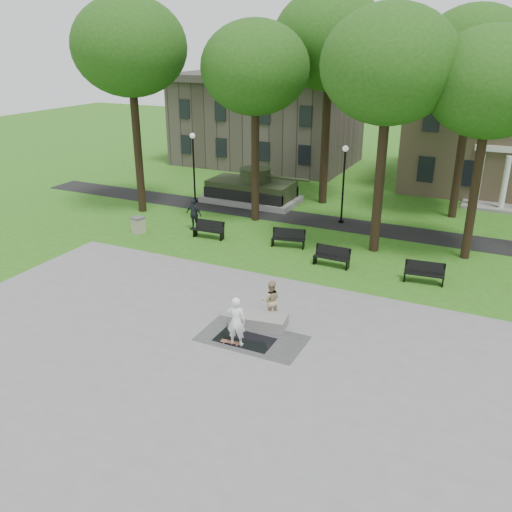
{
  "coord_description": "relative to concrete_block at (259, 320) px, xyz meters",
  "views": [
    {
      "loc": [
        9.55,
        -18.55,
        10.45
      ],
      "look_at": [
        -0.28,
        1.85,
        1.4
      ],
      "focal_mm": 38.0,
      "sensor_mm": 36.0,
      "label": 1
    }
  ],
  "objects": [
    {
      "name": "park_bench_2",
      "position": [
        0.66,
        7.07,
        0.28
      ],
      "size": [
        1.81,
        0.56,
        1.0
      ],
      "rotation": [
        0.0,
        0.0,
        -0.02
      ],
      "color": "black",
      "rests_on": "ground"
    },
    {
      "name": "tree_0",
      "position": [
        -13.49,
        10.59,
        9.78
      ],
      "size": [
        6.8,
        6.8,
        12.97
      ],
      "color": "black",
      "rests_on": "ground"
    },
    {
      "name": "lamp_left",
      "position": [
        -11.49,
        13.89,
        2.55
      ],
      "size": [
        0.36,
        0.36,
        4.73
      ],
      "color": "black",
      "rests_on": "ground"
    },
    {
      "name": "ground",
      "position": [
        -1.49,
        1.59,
        -0.24
      ],
      "size": [
        120.0,
        120.0,
        0.0
      ],
      "primitive_type": "plane",
      "color": "#2B5A15",
      "rests_on": "ground"
    },
    {
      "name": "park_bench_1",
      "position": [
        -2.29,
        8.62,
        0.28
      ],
      "size": [
        1.85,
        0.87,
        1.0
      ],
      "rotation": [
        0.0,
        0.0,
        0.2
      ],
      "color": "black",
      "rests_on": "ground"
    },
    {
      "name": "tree_3",
      "position": [
        6.51,
        11.09,
        8.35
      ],
      "size": [
        6.0,
        6.0,
        11.19
      ],
      "color": "black",
      "rests_on": "ground"
    },
    {
      "name": "skateboard",
      "position": [
        -0.32,
        -1.71,
        -0.19
      ],
      "size": [
        0.8,
        0.3,
        0.07
      ],
      "primitive_type": "cube",
      "rotation": [
        0.0,
        0.0,
        0.13
      ],
      "color": "brown",
      "rests_on": "plaza"
    },
    {
      "name": "concrete_block",
      "position": [
        0.0,
        0.0,
        0.0
      ],
      "size": [
        2.33,
        1.32,
        0.45
      ],
      "primitive_type": "cube",
      "rotation": [
        0.0,
        0.0,
        0.15
      ],
      "color": "gray",
      "rests_on": "plaza"
    },
    {
      "name": "friend_watching",
      "position": [
        0.2,
        0.69,
        0.6
      ],
      "size": [
        1.0,
        0.93,
        1.64
      ],
      "primitive_type": "imported",
      "rotation": [
        0.0,
        0.0,
        3.64
      ],
      "color": "tan",
      "rests_on": "plaza"
    },
    {
      "name": "park_bench_0",
      "position": [
        -6.91,
        7.99,
        0.28
      ],
      "size": [
        1.82,
        0.62,
        1.0
      ],
      "rotation": [
        0.0,
        0.0,
        0.06
      ],
      "color": "black",
      "rests_on": "ground"
    },
    {
      "name": "puddle",
      "position": [
        0.01,
        -1.25,
        -0.22
      ],
      "size": [
        2.2,
        1.2,
        0.0
      ],
      "primitive_type": "cube",
      "color": "black",
      "rests_on": "plaza"
    },
    {
      "name": "trash_bin",
      "position": [
        -11.02,
        6.9,
        0.24
      ],
      "size": [
        0.8,
        0.8,
        0.96
      ],
      "rotation": [
        0.0,
        0.0,
        -0.25
      ],
      "color": "#AEA68F",
      "rests_on": "ground"
    },
    {
      "name": "tree_2",
      "position": [
        2.01,
        10.09,
        9.07
      ],
      "size": [
        6.6,
        6.6,
        12.16
      ],
      "color": "black",
      "rests_on": "ground"
    },
    {
      "name": "tree_1",
      "position": [
        -5.99,
        12.09,
        8.71
      ],
      "size": [
        6.2,
        6.2,
        11.63
      ],
      "color": "black",
      "rests_on": "ground"
    },
    {
      "name": "pedestrian_walker",
      "position": [
        -8.44,
        8.83,
        0.7
      ],
      "size": [
        1.16,
        0.61,
        1.89
      ],
      "primitive_type": "imported",
      "rotation": [
        0.0,
        0.0,
        -0.14
      ],
      "color": "#21262C",
      "rests_on": "ground"
    },
    {
      "name": "skateboarder",
      "position": [
        -0.11,
        -1.67,
        0.74
      ],
      "size": [
        0.77,
        0.58,
        1.92
      ],
      "primitive_type": "imported",
      "rotation": [
        0.0,
        0.0,
        3.33
      ],
      "color": "white",
      "rests_on": "plaza"
    },
    {
      "name": "tree_4",
      "position": [
        -3.49,
        17.59,
        10.15
      ],
      "size": [
        7.2,
        7.2,
        13.5
      ],
      "color": "black",
      "rests_on": "ground"
    },
    {
      "name": "tree_5",
      "position": [
        5.01,
        18.09,
        9.42
      ],
      "size": [
        6.4,
        6.4,
        12.44
      ],
      "color": "black",
      "rests_on": "ground"
    },
    {
      "name": "plaza",
      "position": [
        -1.49,
        -3.41,
        -0.23
      ],
      "size": [
        22.0,
        16.0,
        0.02
      ],
      "primitive_type": "cube",
      "color": "gray",
      "rests_on": "ground"
    },
    {
      "name": "park_bench_3",
      "position": [
        5.14,
        6.99,
        0.28
      ],
      "size": [
        1.84,
        0.72,
        1.0
      ],
      "rotation": [
        0.0,
        0.0,
        0.11
      ],
      "color": "black",
      "rests_on": "ground"
    },
    {
      "name": "footpath",
      "position": [
        -1.49,
        13.59,
        -0.24
      ],
      "size": [
        44.0,
        2.6,
        0.01
      ],
      "primitive_type": "cube",
      "color": "black",
      "rests_on": "ground"
    },
    {
      "name": "building_left",
      "position": [
        -12.49,
        28.09,
        3.35
      ],
      "size": [
        15.0,
        10.0,
        7.2
      ],
      "primitive_type": "cube",
      "color": "#4C443D",
      "rests_on": "ground"
    },
    {
      "name": "lamp_mid",
      "position": [
        -0.99,
        13.89,
        2.55
      ],
      "size": [
        0.36,
        0.36,
        4.73
      ],
      "color": "black",
      "rests_on": "ground"
    },
    {
      "name": "tank_monument",
      "position": [
        -7.95,
        15.59,
        0.61
      ],
      "size": [
        7.45,
        3.4,
        2.4
      ],
      "color": "gray",
      "rests_on": "ground"
    }
  ]
}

